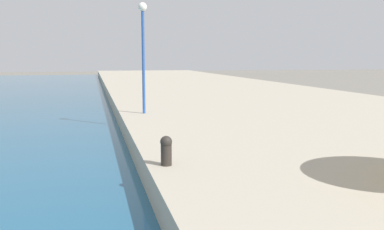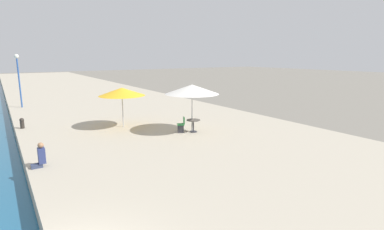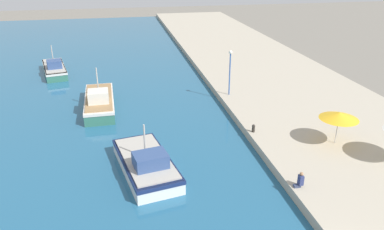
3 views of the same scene
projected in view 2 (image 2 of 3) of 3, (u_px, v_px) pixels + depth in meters
quay_promenade at (73, 91)px, 40.76m from camera, size 16.00×90.00×0.70m
cafe_umbrella_pink at (192, 89)px, 17.33m from camera, size 3.15×3.15×2.80m
cafe_umbrella_white at (122, 92)px, 18.56m from camera, size 2.86×2.86×2.49m
cafe_table at (193, 123)px, 17.60m from camera, size 0.80×0.80×0.74m
cafe_chair_left at (181, 127)px, 17.55m from camera, size 0.56×0.55×0.91m
person_at_quay at (40, 156)px, 12.07m from camera, size 0.55×0.36×1.02m
mooring_bollard at (22, 123)px, 18.51m from camera, size 0.26×0.26×0.65m
lamppost at (18, 72)px, 25.53m from camera, size 0.36×0.36×4.56m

